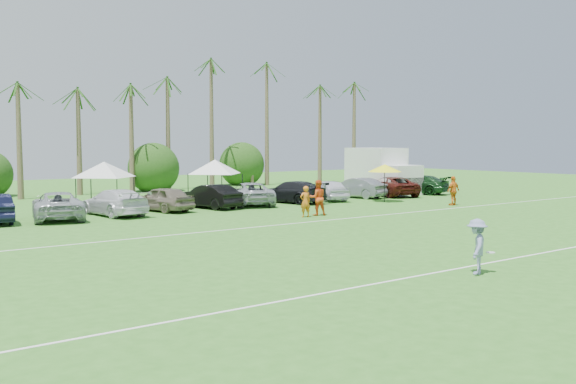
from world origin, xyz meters
TOP-DOWN VIEW (x-y plane):
  - ground at (0.00, 0.00)m, footprint 120.00×120.00m
  - field_lines at (0.00, 8.00)m, footprint 80.00×12.10m
  - palm_tree_4 at (-4.00, 38.00)m, footprint 2.40×2.40m
  - palm_tree_5 at (0.00, 38.00)m, footprint 2.40×2.40m
  - palm_tree_6 at (4.00, 38.00)m, footprint 2.40×2.40m
  - palm_tree_7 at (8.00, 38.00)m, footprint 2.40×2.40m
  - palm_tree_8 at (13.00, 38.00)m, footprint 2.40×2.40m
  - palm_tree_9 at (18.00, 38.00)m, footprint 2.40×2.40m
  - palm_tree_10 at (23.00, 38.00)m, footprint 2.40×2.40m
  - palm_tree_11 at (27.00, 38.00)m, footprint 2.40×2.40m
  - bush_tree_2 at (6.00, 39.00)m, footprint 4.00×4.00m
  - bush_tree_3 at (16.00, 39.00)m, footprint 4.00×4.00m
  - sideline_player_a at (4.54, 15.79)m, footprint 0.66×0.49m
  - sideline_player_b at (5.55, 16.00)m, footprint 1.14×1.04m
  - sideline_player_c at (15.97, 15.23)m, footprint 1.09×0.48m
  - box_truck at (19.85, 25.32)m, footprint 3.48×7.12m
  - canopy_tent_left at (-2.20, 26.70)m, footprint 4.03×4.03m
  - canopy_tent_right at (5.15, 26.18)m, footprint 4.06×4.06m
  - market_umbrella at (14.22, 19.51)m, footprint 2.25×2.25m
  - frisbee_player at (-0.55, 1.17)m, footprint 1.26×1.12m
  - parked_car_2 at (-6.27, 22.59)m, footprint 3.58×5.59m
  - parked_car_3 at (-3.23, 22.61)m, footprint 2.46×5.11m
  - parked_car_4 at (-0.20, 23.02)m, footprint 2.63×4.49m
  - parked_car_5 at (2.83, 22.87)m, footprint 2.27×4.56m
  - parked_car_6 at (5.86, 23.06)m, footprint 4.16×5.68m
  - parked_car_7 at (8.89, 22.71)m, footprint 2.98×5.25m
  - parked_car_8 at (11.92, 22.61)m, footprint 2.82×4.52m
  - parked_car_9 at (14.95, 23.03)m, footprint 2.45×4.59m
  - parked_car_10 at (17.98, 22.59)m, footprint 3.76×5.63m
  - parked_car_11 at (21.01, 22.73)m, footprint 3.51×5.33m

SIDE VIEW (x-z plane):
  - ground at x=0.00m, z-range 0.00..0.00m
  - field_lines at x=0.00m, z-range 0.00..0.01m
  - parked_car_2 at x=-6.27m, z-range 0.00..1.44m
  - parked_car_3 at x=-3.23m, z-range 0.00..1.44m
  - parked_car_4 at x=-0.20m, z-range 0.00..1.44m
  - parked_car_5 at x=2.83m, z-range 0.00..1.44m
  - parked_car_6 at x=5.86m, z-range 0.00..1.44m
  - parked_car_7 at x=8.89m, z-range 0.00..1.44m
  - parked_car_8 at x=11.92m, z-range 0.00..1.44m
  - parked_car_9 at x=14.95m, z-range 0.00..1.44m
  - parked_car_10 at x=17.98m, z-range 0.00..1.44m
  - parked_car_11 at x=21.01m, z-range 0.00..1.44m
  - sideline_player_a at x=4.54m, z-range 0.00..1.65m
  - frisbee_player at x=-0.55m, z-range 0.00..1.67m
  - sideline_player_c at x=15.97m, z-range 0.00..1.84m
  - sideline_player_b at x=5.55m, z-range 0.00..1.92m
  - bush_tree_2 at x=6.00m, z-range -0.20..3.80m
  - bush_tree_3 at x=16.00m, z-range -0.20..3.80m
  - box_truck at x=19.85m, z-range 0.12..3.65m
  - market_umbrella at x=14.22m, z-range 1.00..3.51m
  - canopy_tent_left at x=-2.20m, z-range 1.16..4.43m
  - canopy_tent_right at x=5.15m, z-range 1.17..4.46m
  - palm_tree_4 at x=-4.00m, z-range 3.03..11.93m
  - palm_tree_8 at x=13.00m, z-range 3.03..11.93m
  - palm_tree_5 at x=0.00m, z-range 3.40..13.30m
  - palm_tree_9 at x=18.00m, z-range 3.40..13.30m
  - palm_tree_6 at x=4.00m, z-range 3.76..14.66m
  - palm_tree_10 at x=23.00m, z-range 3.76..14.66m
  - palm_tree_7 at x=8.00m, z-range 4.11..16.01m
  - palm_tree_11 at x=27.00m, z-range 4.11..16.01m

